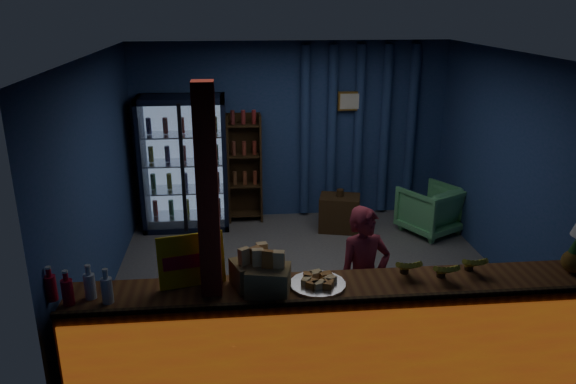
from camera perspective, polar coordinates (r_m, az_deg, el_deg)
The scene contains 18 objects.
ground at distance 6.70m, azimuth 2.26°, elevation -8.95°, with size 4.60×4.60×0.00m, color #515154.
room_walls at distance 6.13m, azimuth 2.45°, elevation 4.14°, with size 4.60×4.60×4.60m.
counter at distance 4.84m, azimuth 5.50°, elevation -14.44°, with size 4.40×0.57×0.99m.
support_post at distance 4.37m, azimuth -7.89°, elevation -6.00°, with size 0.16×0.16×2.60m, color maroon.
beverage_cooler at distance 8.12m, azimuth -10.45°, elevation 2.88°, with size 1.20×0.62×1.90m.
bottle_shelf at distance 8.26m, azimuth -4.44°, elevation 2.42°, with size 0.50×0.28×1.60m.
curtain_folds at distance 8.42m, azimuth 7.17°, elevation 6.19°, with size 1.74×0.14×2.50m.
framed_picture at distance 8.26m, azimuth 6.34°, elevation 9.16°, with size 0.36×0.04×0.28m.
shopkeeper at distance 5.23m, azimuth 7.68°, elevation -8.88°, with size 0.51×0.34×1.41m, color maroon.
green_chair at distance 8.16m, azimuth 14.28°, elevation -1.73°, with size 0.72×0.74×0.68m, color #57AE6C.
side_table at distance 8.04m, azimuth 5.25°, elevation -2.13°, with size 0.64×0.53×0.61m.
yellow_sign at distance 4.58m, azimuth -9.79°, elevation -6.84°, with size 0.54×0.22×0.42m.
soda_bottles at distance 4.59m, azimuth -20.49°, elevation -9.10°, with size 0.52×0.17×0.28m.
snack_box_left at distance 4.42m, azimuth -2.03°, elevation -8.75°, with size 0.38×0.34×0.35m.
snack_box_centre at distance 4.55m, azimuth -3.53°, elevation -8.01°, with size 0.40×0.36×0.35m.
pastry_tray at distance 4.57m, azimuth 3.04°, elevation -9.21°, with size 0.45×0.45×0.07m.
banana_bunches at distance 4.87m, azimuth 15.24°, elevation -7.24°, with size 0.81×0.31×0.18m.
pineapple at distance 5.29m, azimuth 27.04°, elevation -6.00°, with size 0.19×0.19×0.33m.
Camera 1 is at (-0.84, -5.87, 3.12)m, focal length 35.00 mm.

